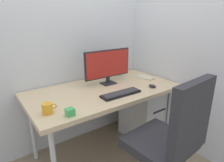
% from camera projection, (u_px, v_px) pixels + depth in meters
% --- Properties ---
extents(ground_plane, '(8.00, 8.00, 0.00)m').
position_uv_depth(ground_plane, '(105.00, 149.00, 2.26)').
color(ground_plane, gray).
extents(wall_back, '(3.31, 0.04, 2.80)m').
position_uv_depth(wall_back, '(82.00, 23.00, 2.16)').
color(wall_back, silver).
rests_on(wall_back, ground_plane).
extents(wall_side_right, '(0.04, 2.56, 2.80)m').
position_uv_depth(wall_side_right, '(180.00, 23.00, 2.08)').
color(wall_side_right, silver).
rests_on(wall_side_right, ground_plane).
extents(desk, '(1.57, 0.83, 0.75)m').
position_uv_depth(desk, '(105.00, 94.00, 2.04)').
color(desk, '#D1B78C').
rests_on(desk, ground_plane).
extents(office_chair, '(0.63, 0.64, 1.06)m').
position_uv_depth(office_chair, '(172.00, 136.00, 1.53)').
color(office_chair, black).
rests_on(office_chair, ground_plane).
extents(filing_cabinet, '(0.39, 0.51, 0.65)m').
position_uv_depth(filing_cabinet, '(143.00, 113.00, 2.42)').
color(filing_cabinet, silver).
rests_on(filing_cabinet, ground_plane).
extents(monitor, '(0.57, 0.12, 0.38)m').
position_uv_depth(monitor, '(108.00, 65.00, 2.12)').
color(monitor, black).
rests_on(monitor, desk).
extents(keyboard, '(0.42, 0.13, 0.02)m').
position_uv_depth(keyboard, '(121.00, 94.00, 1.86)').
color(keyboard, black).
rests_on(keyboard, desk).
extents(mouse, '(0.07, 0.09, 0.03)m').
position_uv_depth(mouse, '(152.00, 86.00, 2.05)').
color(mouse, black).
rests_on(mouse, desk).
extents(pen_holder, '(0.09, 0.09, 0.17)m').
position_uv_depth(pen_holder, '(119.00, 72.00, 2.48)').
color(pen_holder, silver).
rests_on(pen_holder, desk).
extents(notebook, '(0.16, 0.22, 0.02)m').
position_uv_depth(notebook, '(146.00, 78.00, 2.35)').
color(notebook, beige).
rests_on(notebook, desk).
extents(coffee_mug, '(0.12, 0.08, 0.08)m').
position_uv_depth(coffee_mug, '(48.00, 108.00, 1.49)').
color(coffee_mug, orange).
rests_on(coffee_mug, desk).
extents(desk_clamp_accessory, '(0.06, 0.06, 0.06)m').
position_uv_depth(desk_clamp_accessory, '(70.00, 112.00, 1.46)').
color(desk_clamp_accessory, '#3FAD59').
rests_on(desk_clamp_accessory, desk).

